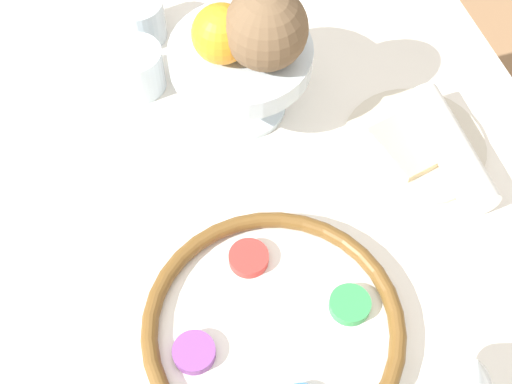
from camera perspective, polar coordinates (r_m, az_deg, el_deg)
The scene contains 10 objects.
dining_table at distance 1.22m, azimuth 2.07°, elevation -12.06°, with size 1.24×0.80×0.71m.
seder_plate at distance 0.83m, azimuth 1.40°, elevation -10.88°, with size 0.30×0.30×0.03m.
wine_glass at distance 0.77m, azimuth 16.58°, elevation -13.72°, with size 0.06×0.06×0.13m.
fruit_stand at distance 0.95m, azimuth -1.22°, elevation 10.29°, with size 0.19×0.19×0.12m.
orange_fruit at distance 0.90m, azimuth -2.77°, elevation 12.52°, with size 0.08×0.08×0.08m.
coconut at distance 0.88m, azimuth 0.79°, elevation 12.93°, with size 0.10×0.10×0.10m.
bread_plate at distance 1.00m, azimuth 12.55°, elevation 3.78°, with size 0.20×0.20×0.02m.
napkin_roll at distance 0.98m, azimuth 15.31°, elevation 3.42°, with size 0.19×0.05×0.05m.
cup_near at distance 1.10m, azimuth -9.35°, elevation 13.49°, with size 0.08×0.08×0.07m.
cup_far at distance 1.04m, azimuth -9.54°, elevation 9.69°, with size 0.08×0.08×0.07m.
Camera 1 is at (-0.39, 0.17, 1.50)m, focal length 50.00 mm.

